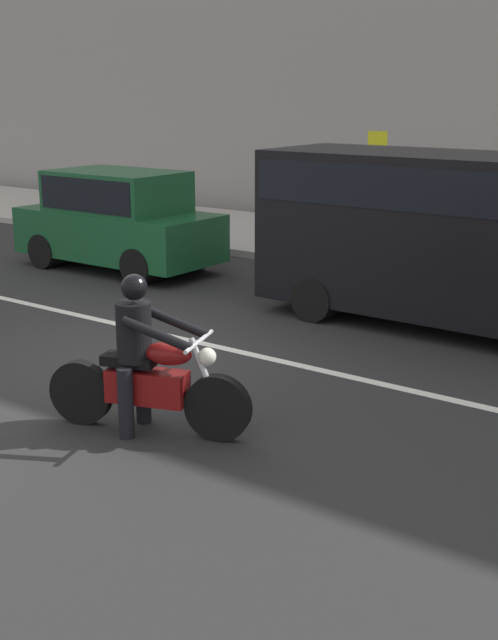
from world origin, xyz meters
The scene contains 7 objects.
ground_plane centered at (0.00, 0.00, 0.00)m, with size 80.00×80.00×0.00m, color #272727.
sidewalk_slab centered at (0.00, 8.00, 0.07)m, with size 40.00×4.40×0.14m, color #A8A399.
lane_marking_stripe centered at (-0.85, 0.90, 0.00)m, with size 18.00×0.14×0.01m, color silver.
motorcycle_with_rider_black_leather centered at (1.84, -1.64, 0.64)m, with size 2.00×0.92×1.56m.
parked_hatchback_forest_green centered at (-3.75, 3.60, 0.93)m, with size 3.85×1.76×1.80m.
parked_van_black centered at (2.63, 3.56, 1.39)m, with size 5.16×1.96×2.39m.
street_sign_post centered at (-1.10, 8.55, 1.53)m, with size 0.44×0.08×2.27m.
Camera 1 is at (7.06, -7.09, 3.22)m, focal length 46.45 mm.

